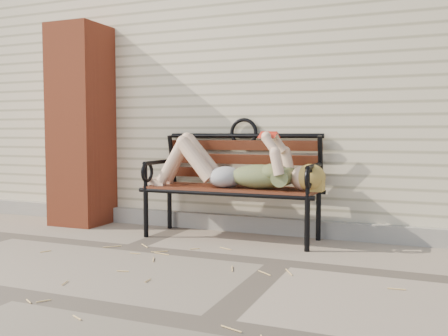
% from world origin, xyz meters
% --- Properties ---
extents(ground, '(80.00, 80.00, 0.00)m').
position_xyz_m(ground, '(0.00, 0.00, 0.00)').
color(ground, gray).
rests_on(ground, ground).
extents(house_wall, '(8.00, 4.00, 3.00)m').
position_xyz_m(house_wall, '(0.00, 3.00, 1.50)').
color(house_wall, beige).
rests_on(house_wall, ground).
extents(foundation_strip, '(8.00, 0.10, 0.15)m').
position_xyz_m(foundation_strip, '(0.00, 0.97, 0.07)').
color(foundation_strip, '#9D988E').
rests_on(foundation_strip, ground).
extents(brick_pillar, '(0.50, 0.50, 2.00)m').
position_xyz_m(brick_pillar, '(-2.30, 0.75, 1.00)').
color(brick_pillar, '#A44225').
rests_on(brick_pillar, ground).
extents(garden_bench, '(1.65, 0.66, 1.07)m').
position_xyz_m(garden_bench, '(-0.63, 0.73, 0.60)').
color(garden_bench, black).
rests_on(garden_bench, ground).
extents(reading_woman, '(1.55, 0.35, 0.49)m').
position_xyz_m(reading_woman, '(-0.61, 0.60, 0.63)').
color(reading_woman, '#0A3C4A').
rests_on(reading_woman, ground).
extents(straw_scatter, '(2.54, 1.72, 0.01)m').
position_xyz_m(straw_scatter, '(-0.88, -0.75, 0.01)').
color(straw_scatter, '#E6BC70').
rests_on(straw_scatter, ground).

